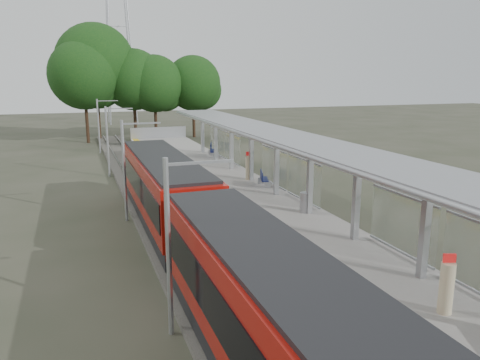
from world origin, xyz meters
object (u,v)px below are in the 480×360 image
bench_far (212,150)px  litter_bin (305,202)px  info_pillar_near (446,288)px  train (199,228)px  info_pillar_far (249,168)px  bench_mid (263,178)px

bench_far → litter_bin: size_ratio=1.75×
info_pillar_near → train: bearing=149.0°
litter_bin → info_pillar_near: bearing=-95.0°
litter_bin → info_pillar_far: bearing=89.8°
bench_far → litter_bin: 17.22m
bench_mid → info_pillar_far: bearing=113.3°
info_pillar_near → litter_bin: info_pillar_near is taller
bench_far → litter_bin: bench_far is taller
train → info_pillar_near: size_ratio=15.41×
info_pillar_near → info_pillar_far: info_pillar_far is taller
info_pillar_near → litter_bin: 10.45m
info_pillar_far → info_pillar_near: bearing=-74.8°
bench_mid → info_pillar_near: size_ratio=0.82×
info_pillar_near → info_pillar_far: (0.93, 18.36, 0.02)m
bench_far → litter_bin: bearing=-73.3°
bench_far → info_pillar_near: bearing=-74.9°
bench_mid → bench_far: bearing=107.7°
bench_mid → info_pillar_far: (-0.19, 2.01, 0.29)m
info_pillar_near → info_pillar_far: size_ratio=0.97×
info_pillar_far → litter_bin: info_pillar_far is taller
bench_mid → litter_bin: litter_bin is taller
train → bench_far: (6.64, 20.93, -0.44)m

